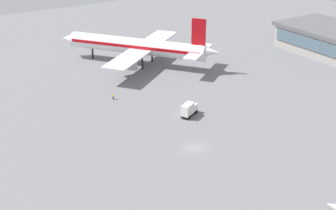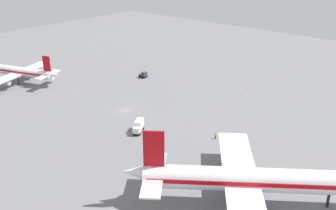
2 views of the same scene
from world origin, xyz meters
TOP-DOWN VIEW (x-y plane):
  - ground at (0.00, 0.00)m, footprint 288.00×288.00m
  - airplane_taxiing at (54.42, -17.27)m, footprint 44.75×37.87m
  - catering_truck at (14.01, -8.28)m, footprint 4.40×5.81m
  - ground_crew_worker at (33.17, 2.37)m, footprint 0.57×0.43m

SIDE VIEW (x-z plane):
  - ground at x=0.00m, z-range 0.00..0.00m
  - ground_crew_worker at x=33.17m, z-range 0.01..1.68m
  - catering_truck at x=14.01m, z-range 0.05..3.35m
  - airplane_taxiing at x=54.42m, z-range -2.19..13.85m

